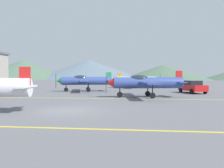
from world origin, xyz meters
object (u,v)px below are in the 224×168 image
object	(u,v)px
airplane_mid	(145,82)
car_sedan	(192,87)
airplane_far	(85,81)
airplane_back	(138,80)

from	to	relation	value
airplane_mid	car_sedan	distance (m)	9.04
airplane_far	airplane_mid	bearing A→B (deg)	-44.43
airplane_mid	airplane_far	xyz separation A→B (m)	(-8.25, 8.09, 0.00)
airplane_far	airplane_back	bearing A→B (deg)	52.91
airplane_mid	airplane_far	world-z (taller)	same
airplane_far	car_sedan	bearing A→B (deg)	-6.32
airplane_back	airplane_mid	bearing A→B (deg)	-88.09
airplane_mid	airplane_far	size ratio (longest dim) A/B	1.01
airplane_mid	airplane_back	xyz separation A→B (m)	(-0.61, 18.19, 0.00)
car_sedan	airplane_far	bearing A→B (deg)	173.68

